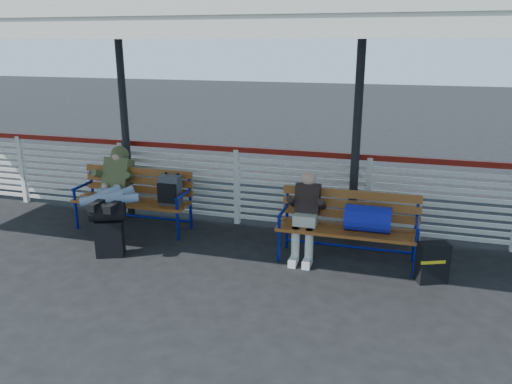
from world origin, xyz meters
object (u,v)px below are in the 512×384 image
(luggage_stack, at_px, (109,227))
(traveler_man, at_px, (112,192))
(bench_left, at_px, (144,192))
(suitcase_side, at_px, (432,263))
(bench_right, at_px, (358,220))
(companion_person, at_px, (306,215))

(luggage_stack, relative_size, traveler_man, 0.46)
(bench_left, bearing_deg, luggage_stack, -88.85)
(traveler_man, distance_m, suitcase_side, 4.50)
(luggage_stack, relative_size, suitcase_side, 1.51)
(luggage_stack, distance_m, traveler_man, 0.81)
(bench_right, distance_m, companion_person, 0.67)
(luggage_stack, relative_size, companion_person, 0.65)
(traveler_man, bearing_deg, bench_left, 47.04)
(companion_person, bearing_deg, suitcase_side, -10.54)
(traveler_man, bearing_deg, companion_person, 0.10)
(luggage_stack, xyz_separation_m, companion_person, (2.52, 0.69, 0.19))
(bench_right, bearing_deg, luggage_stack, -167.64)
(bench_left, bearing_deg, traveler_man, -132.96)
(luggage_stack, xyz_separation_m, suitcase_side, (4.12, 0.39, -0.16))
(bench_right, distance_m, traveler_man, 3.54)
(luggage_stack, height_order, suitcase_side, luggage_stack)
(suitcase_side, bearing_deg, companion_person, 146.76)
(companion_person, bearing_deg, traveler_man, -179.90)
(traveler_man, height_order, suitcase_side, traveler_man)
(bench_right, relative_size, traveler_man, 1.10)
(bench_left, relative_size, bench_right, 1.00)
(luggage_stack, bearing_deg, bench_right, -8.96)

